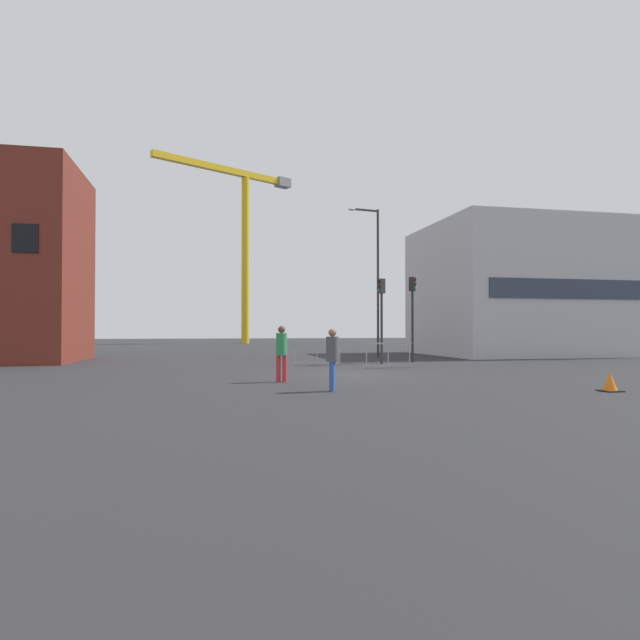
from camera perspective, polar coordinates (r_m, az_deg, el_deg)
ground at (r=19.77m, az=3.71°, el=-5.77°), size 160.00×160.00×0.00m
brick_building at (r=31.81m, az=-30.91°, el=5.14°), size 7.68×7.42×9.94m
office_block at (r=37.52m, az=20.57°, el=2.94°), size 12.16×10.11×8.37m
construction_crane at (r=64.06m, az=-8.28°, el=9.97°), size 16.05×9.56×20.40m
streetlamp_tall at (r=31.68m, az=5.85°, el=5.18°), size 1.95×0.45×8.71m
traffic_light_median at (r=27.24m, az=9.82°, el=1.54°), size 0.37×0.37×4.27m
traffic_light_corner at (r=25.81m, az=6.56°, el=1.41°), size 0.39×0.31×4.07m
pedestrian_walking at (r=14.24m, az=1.33°, el=-3.73°), size 0.34×0.34×1.66m
pedestrian_waiting at (r=16.79m, az=-4.11°, el=-3.12°), size 0.34×0.34×1.75m
safety_barrier_mid_span at (r=24.36m, az=-0.32°, el=-3.55°), size 2.30×0.35×1.08m
safety_barrier_front at (r=22.85m, az=7.27°, el=-3.71°), size 2.13×0.06×1.08m
traffic_cone_orange at (r=16.20m, az=28.48°, el=-5.88°), size 0.50×0.50×0.51m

